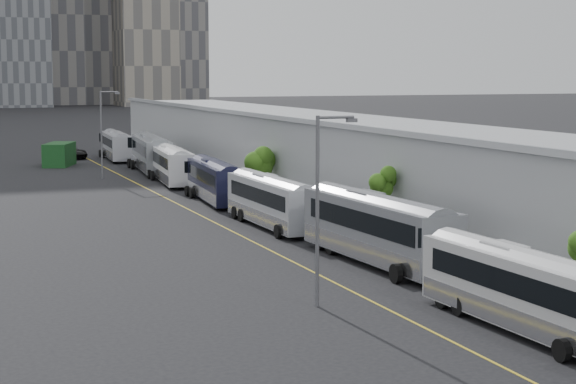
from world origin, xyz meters
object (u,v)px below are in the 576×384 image
bus_5 (215,185)px  street_lamp_far (103,128)px  bus_3 (378,235)px  bus_4 (272,206)px  bus_8 (116,148)px  bus_6 (172,168)px  bus_2 (522,297)px  suv (68,152)px  shipping_container (59,154)px  street_lamp_near (321,197)px  bus_7 (151,157)px

bus_5 → street_lamp_far: (-5.42, 21.19, 3.67)m
bus_3 → bus_4: bus_3 is taller
bus_3 → bus_8: (-1.12, 70.06, -0.20)m
street_lamp_far → bus_8: bearing=75.5°
bus_8 → bus_6: bearing=-86.0°
bus_2 → suv: (-5.87, 88.76, -0.63)m
bus_8 → shipping_container: bus_8 is taller
bus_4 → bus_6: size_ratio=0.99×
street_lamp_far → bus_3: bearing=-82.6°
bus_5 → street_lamp_near: 36.92m
street_lamp_far → bus_7: bearing=38.1°
street_lamp_near → bus_2: bearing=-48.5°
bus_3 → bus_7: (-0.38, 54.28, 0.01)m
bus_6 → street_lamp_far: street_lamp_far is taller
bus_4 → bus_3: bearing=-86.3°
bus_4 → suv: bus_4 is taller
shipping_container → suv: shipping_container is taller
bus_6 → suv: bus_6 is taller
bus_5 → street_lamp_far: 22.18m
bus_5 → bus_7: bearing=93.2°
bus_8 → shipping_container: 9.36m
bus_5 → shipping_container: 37.20m
bus_2 → bus_5: size_ratio=0.99×
bus_4 → shipping_container: bearing=98.1°
bus_4 → street_lamp_near: size_ratio=1.39×
bus_5 → street_lamp_near: size_ratio=1.37×
bus_2 → bus_4: bus_4 is taller
bus_4 → street_lamp_far: size_ratio=1.39×
bus_7 → bus_5: bearing=-85.7°
bus_3 → shipping_container: 65.33m
bus_5 → street_lamp_far: bearing=108.9°
suv → bus_6: bearing=-103.0°
bus_6 → street_lamp_near: bearing=-91.0°
bus_6 → bus_5: bearing=-84.5°
bus_7 → street_lamp_near: (-6.47, -62.19, 3.44)m
bus_8 → street_lamp_near: street_lamp_near is taller
bus_2 → bus_6: size_ratio=0.96×
street_lamp_near → bus_4: bearing=75.4°
bus_8 → bus_4: bearing=-86.3°
bus_2 → street_lamp_near: 10.05m
street_lamp_far → bus_5: bearing=-75.7°
bus_6 → bus_3: bearing=-83.1°
bus_5 → suv: (-5.53, 45.48, -0.64)m
bus_6 → bus_7: bearing=92.5°
bus_7 → bus_8: 15.79m
bus_4 → bus_8: bearing=89.4°
street_lamp_far → suv: street_lamp_far is taller
bus_7 → street_lamp_far: size_ratio=1.56×
street_lamp_far → street_lamp_near: bearing=-90.4°
bus_8 → street_lamp_near: (-5.74, -77.96, 3.65)m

